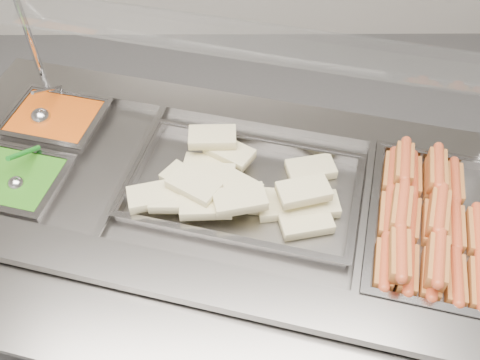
{
  "coord_description": "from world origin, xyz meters",
  "views": [
    {
      "loc": [
        -0.1,
        -0.48,
        1.97
      ],
      "look_at": [
        -0.1,
        0.5,
        0.85
      ],
      "focal_mm": 40.0,
      "sensor_mm": 36.0,
      "label": 1
    }
  ],
  "objects_px": {
    "pan_hotdogs": "(429,230)",
    "sneeze_guard": "(242,41)",
    "pan_wraps": "(243,191)",
    "ladle": "(41,116)",
    "serving_spoon": "(18,179)",
    "steam_counter": "(227,262)"
  },
  "relations": [
    {
      "from": "pan_hotdogs",
      "to": "sneeze_guard",
      "type": "bearing_deg",
      "value": 146.33
    },
    {
      "from": "pan_hotdogs",
      "to": "pan_wraps",
      "type": "xyz_separation_m",
      "value": [
        -0.5,
        0.13,
        0.01
      ]
    },
    {
      "from": "pan_hotdogs",
      "to": "ladle",
      "type": "xyz_separation_m",
      "value": [
        -1.14,
        0.42,
        0.05
      ]
    },
    {
      "from": "sneeze_guard",
      "to": "serving_spoon",
      "type": "xyz_separation_m",
      "value": [
        -0.63,
        -0.19,
        -0.33
      ]
    },
    {
      "from": "steam_counter",
      "to": "sneeze_guard",
      "type": "distance_m",
      "value": 0.78
    },
    {
      "from": "steam_counter",
      "to": "sneeze_guard",
      "type": "xyz_separation_m",
      "value": [
        0.05,
        0.2,
        0.75
      ]
    },
    {
      "from": "pan_wraps",
      "to": "ladle",
      "type": "xyz_separation_m",
      "value": [
        -0.64,
        0.29,
        0.03
      ]
    },
    {
      "from": "steam_counter",
      "to": "pan_hotdogs",
      "type": "relative_size",
      "value": 3.28
    },
    {
      "from": "ladle",
      "to": "serving_spoon",
      "type": "relative_size",
      "value": 1.08
    },
    {
      "from": "steam_counter",
      "to": "pan_wraps",
      "type": "bearing_deg",
      "value": -14.39
    },
    {
      "from": "pan_wraps",
      "to": "serving_spoon",
      "type": "height_order",
      "value": "serving_spoon"
    },
    {
      "from": "sneeze_guard",
      "to": "pan_hotdogs",
      "type": "bearing_deg",
      "value": -33.67
    },
    {
      "from": "steam_counter",
      "to": "ladle",
      "type": "distance_m",
      "value": 0.77
    },
    {
      "from": "pan_wraps",
      "to": "ladle",
      "type": "height_order",
      "value": "ladle"
    },
    {
      "from": "pan_hotdogs",
      "to": "pan_wraps",
      "type": "distance_m",
      "value": 0.52
    },
    {
      "from": "steam_counter",
      "to": "pan_hotdogs",
      "type": "xyz_separation_m",
      "value": [
        0.56,
        -0.14,
        0.38
      ]
    },
    {
      "from": "sneeze_guard",
      "to": "pan_hotdogs",
      "type": "xyz_separation_m",
      "value": [
        0.51,
        -0.34,
        -0.37
      ]
    },
    {
      "from": "pan_hotdogs",
      "to": "serving_spoon",
      "type": "bearing_deg",
      "value": 172.5
    },
    {
      "from": "steam_counter",
      "to": "pan_hotdogs",
      "type": "bearing_deg",
      "value": -14.39
    },
    {
      "from": "pan_hotdogs",
      "to": "ladle",
      "type": "relative_size",
      "value": 3.22
    },
    {
      "from": "sneeze_guard",
      "to": "serving_spoon",
      "type": "relative_size",
      "value": 9.43
    },
    {
      "from": "steam_counter",
      "to": "pan_wraps",
      "type": "xyz_separation_m",
      "value": [
        0.05,
        -0.01,
        0.39
      ]
    }
  ]
}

